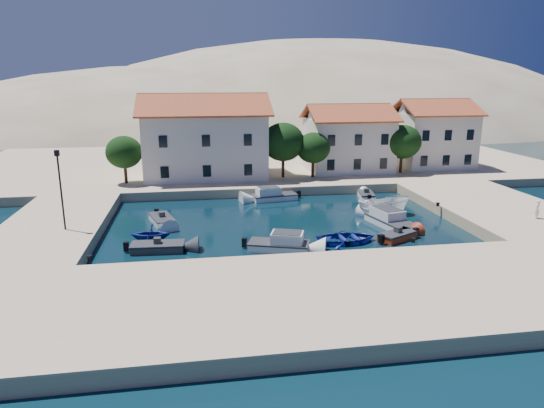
{
  "coord_description": "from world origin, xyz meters",
  "views": [
    {
      "loc": [
        -7.29,
        -30.2,
        12.47
      ],
      "look_at": [
        -0.91,
        9.41,
        2.0
      ],
      "focal_mm": 32.0,
      "sensor_mm": 36.0,
      "label": 1
    }
  ],
  "objects_px": {
    "lamppost": "(60,182)",
    "cabin_cruiser_east": "(392,221)",
    "building_left": "(205,135)",
    "boat_east": "(383,215)",
    "cabin_cruiser_south": "(279,244)",
    "pedestrian": "(537,209)",
    "building_right": "(433,132)",
    "rowboat_south": "(347,242)",
    "building_mid": "(348,137)"
  },
  "relations": [
    {
      "from": "building_mid",
      "to": "cabin_cruiser_south",
      "type": "bearing_deg",
      "value": -117.58
    },
    {
      "from": "building_right",
      "to": "pedestrian",
      "type": "xyz_separation_m",
      "value": [
        -3.07,
        -25.04,
        -3.69
      ]
    },
    {
      "from": "building_left",
      "to": "cabin_cruiser_south",
      "type": "height_order",
      "value": "building_left"
    },
    {
      "from": "cabin_cruiser_east",
      "to": "cabin_cruiser_south",
      "type": "bearing_deg",
      "value": 99.25
    },
    {
      "from": "boat_east",
      "to": "building_left",
      "type": "bearing_deg",
      "value": 44.89
    },
    {
      "from": "building_right",
      "to": "pedestrian",
      "type": "bearing_deg",
      "value": -96.99
    },
    {
      "from": "building_mid",
      "to": "cabin_cruiser_south",
      "type": "relative_size",
      "value": 2.16
    },
    {
      "from": "cabin_cruiser_south",
      "to": "rowboat_south",
      "type": "xyz_separation_m",
      "value": [
        5.59,
        0.89,
        -0.48
      ]
    },
    {
      "from": "lamppost",
      "to": "boat_east",
      "type": "distance_m",
      "value": 28.12
    },
    {
      "from": "cabin_cruiser_south",
      "to": "building_mid",
      "type": "bearing_deg",
      "value": 81.07
    },
    {
      "from": "building_left",
      "to": "building_mid",
      "type": "relative_size",
      "value": 1.4
    },
    {
      "from": "building_left",
      "to": "cabin_cruiser_east",
      "type": "distance_m",
      "value": 25.99
    },
    {
      "from": "rowboat_south",
      "to": "boat_east",
      "type": "xyz_separation_m",
      "value": [
        5.77,
        7.1,
        0.0
      ]
    },
    {
      "from": "building_left",
      "to": "rowboat_south",
      "type": "relative_size",
      "value": 3.13
    },
    {
      "from": "building_left",
      "to": "boat_east",
      "type": "distance_m",
      "value": 23.8
    },
    {
      "from": "building_mid",
      "to": "building_right",
      "type": "distance_m",
      "value": 12.04
    },
    {
      "from": "building_mid",
      "to": "building_left",
      "type": "bearing_deg",
      "value": -176.82
    },
    {
      "from": "cabin_cruiser_south",
      "to": "boat_east",
      "type": "bearing_deg",
      "value": 53.77
    },
    {
      "from": "pedestrian",
      "to": "rowboat_south",
      "type": "bearing_deg",
      "value": -33.27
    },
    {
      "from": "cabin_cruiser_east",
      "to": "building_mid",
      "type": "bearing_deg",
      "value": -19.84
    },
    {
      "from": "building_mid",
      "to": "building_right",
      "type": "bearing_deg",
      "value": 4.76
    },
    {
      "from": "building_left",
      "to": "boat_east",
      "type": "height_order",
      "value": "building_left"
    },
    {
      "from": "rowboat_south",
      "to": "building_right",
      "type": "bearing_deg",
      "value": -41.88
    },
    {
      "from": "building_mid",
      "to": "building_right",
      "type": "height_order",
      "value": "building_right"
    },
    {
      "from": "building_right",
      "to": "boat_east",
      "type": "distance_m",
      "value": 23.89
    },
    {
      "from": "building_mid",
      "to": "cabin_cruiser_east",
      "type": "bearing_deg",
      "value": -97.12
    },
    {
      "from": "lamppost",
      "to": "rowboat_south",
      "type": "distance_m",
      "value": 22.55
    },
    {
      "from": "rowboat_south",
      "to": "pedestrian",
      "type": "distance_m",
      "value": 16.8
    },
    {
      "from": "cabin_cruiser_south",
      "to": "boat_east",
      "type": "height_order",
      "value": "cabin_cruiser_south"
    },
    {
      "from": "building_left",
      "to": "building_right",
      "type": "distance_m",
      "value": 30.07
    },
    {
      "from": "building_mid",
      "to": "cabin_cruiser_south",
      "type": "height_order",
      "value": "building_mid"
    },
    {
      "from": "pedestrian",
      "to": "building_right",
      "type": "bearing_deg",
      "value": -132.44
    },
    {
      "from": "building_mid",
      "to": "cabin_cruiser_east",
      "type": "height_order",
      "value": "building_mid"
    },
    {
      "from": "rowboat_south",
      "to": "boat_east",
      "type": "relative_size",
      "value": 0.94
    },
    {
      "from": "cabin_cruiser_east",
      "to": "boat_east",
      "type": "xyz_separation_m",
      "value": [
        0.66,
        3.68,
        -0.48
      ]
    },
    {
      "from": "lamppost",
      "to": "cabin_cruiser_east",
      "type": "xyz_separation_m",
      "value": [
        26.85,
        -0.25,
        -4.28
      ]
    },
    {
      "from": "building_mid",
      "to": "cabin_cruiser_east",
      "type": "xyz_separation_m",
      "value": [
        -2.65,
        -21.25,
        -4.75
      ]
    },
    {
      "from": "rowboat_south",
      "to": "building_left",
      "type": "bearing_deg",
      "value": 19.09
    },
    {
      "from": "building_right",
      "to": "cabin_cruiser_south",
      "type": "height_order",
      "value": "building_right"
    },
    {
      "from": "cabin_cruiser_south",
      "to": "boat_east",
      "type": "relative_size",
      "value": 0.97
    },
    {
      "from": "lamppost",
      "to": "rowboat_south",
      "type": "relative_size",
      "value": 1.32
    },
    {
      "from": "cabin_cruiser_south",
      "to": "rowboat_south",
      "type": "distance_m",
      "value": 5.68
    },
    {
      "from": "cabin_cruiser_south",
      "to": "building_left",
      "type": "bearing_deg",
      "value": 119.35
    },
    {
      "from": "building_right",
      "to": "cabin_cruiser_east",
      "type": "xyz_separation_m",
      "value": [
        -14.65,
        -22.25,
        -5.0
      ]
    },
    {
      "from": "building_right",
      "to": "lamppost",
      "type": "height_order",
      "value": "building_right"
    },
    {
      "from": "building_mid",
      "to": "cabin_cruiser_east",
      "type": "distance_m",
      "value": 21.94
    },
    {
      "from": "building_right",
      "to": "lamppost",
      "type": "distance_m",
      "value": 46.98
    },
    {
      "from": "building_mid",
      "to": "rowboat_south",
      "type": "relative_size",
      "value": 2.23
    },
    {
      "from": "building_right",
      "to": "rowboat_south",
      "type": "bearing_deg",
      "value": -127.59
    },
    {
      "from": "boat_east",
      "to": "pedestrian",
      "type": "height_order",
      "value": "pedestrian"
    }
  ]
}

